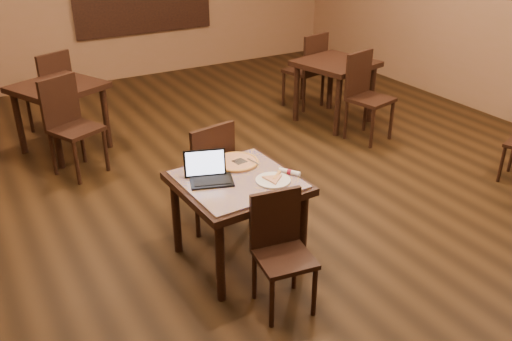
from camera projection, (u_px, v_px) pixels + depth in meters
ground at (277, 206)px, 5.40m from camera, size 10.00×10.00×0.00m
tiled_table at (238, 190)px, 4.31m from camera, size 0.96×0.96×0.76m
chair_main_near at (280, 244)px, 3.91m from camera, size 0.44×0.44×0.90m
chair_main_far at (207, 170)px, 4.83m from camera, size 0.51×0.51×1.02m
laptop at (208, 173)px, 4.23m from camera, size 0.39×0.35×0.23m
plate at (273, 180)px, 4.22m from camera, size 0.28×0.28×0.02m
pizza_slice at (273, 179)px, 4.22m from camera, size 0.26×0.26×0.02m
pizza_pan at (236, 164)px, 4.50m from camera, size 0.38×0.38×0.01m
pizza_whole at (236, 162)px, 4.50m from camera, size 0.37×0.37×0.03m
spatula at (240, 161)px, 4.49m from camera, size 0.14×0.26×0.01m
napkin_roll at (290, 172)px, 4.33m from camera, size 0.13×0.17×0.04m
other_table_a at (335, 72)px, 7.18m from camera, size 1.07×1.07×0.84m
other_table_a_chair_near at (365, 91)px, 6.71m from camera, size 0.56×0.56×1.08m
other_table_a_chair_far at (309, 66)px, 7.71m from camera, size 0.56×0.56×1.08m
other_table_b at (59, 96)px, 6.31m from camera, size 1.17×1.17×0.83m
other_table_b_chair_near at (69, 120)px, 5.84m from camera, size 0.61×0.61×1.07m
other_table_b_chair_far at (52, 88)px, 6.85m from camera, size 0.61×0.61×1.07m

